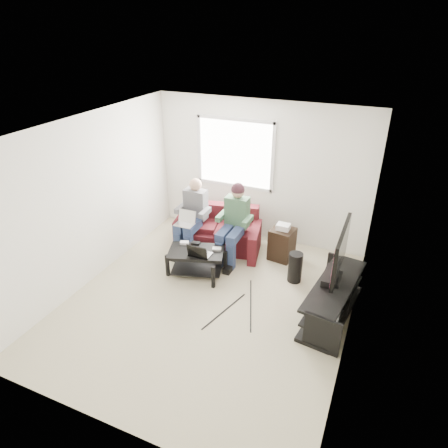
% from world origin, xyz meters
% --- Properties ---
extents(floor, '(4.50, 4.50, 0.00)m').
position_xyz_m(floor, '(0.00, 0.00, 0.00)').
color(floor, '#C0B695').
rests_on(floor, ground).
extents(ceiling, '(4.50, 4.50, 0.00)m').
position_xyz_m(ceiling, '(0.00, 0.00, 2.60)').
color(ceiling, white).
rests_on(ceiling, wall_back).
extents(wall_back, '(4.50, 0.00, 4.50)m').
position_xyz_m(wall_back, '(0.00, 2.25, 1.30)').
color(wall_back, white).
rests_on(wall_back, floor).
extents(wall_front, '(4.50, 0.00, 4.50)m').
position_xyz_m(wall_front, '(0.00, -2.25, 1.30)').
color(wall_front, white).
rests_on(wall_front, floor).
extents(wall_left, '(0.00, 4.50, 4.50)m').
position_xyz_m(wall_left, '(-2.00, 0.00, 1.30)').
color(wall_left, white).
rests_on(wall_left, floor).
extents(wall_right, '(0.00, 4.50, 4.50)m').
position_xyz_m(wall_right, '(2.00, 0.00, 1.30)').
color(wall_right, white).
rests_on(wall_right, floor).
extents(window, '(1.48, 0.04, 1.28)m').
position_xyz_m(window, '(-0.50, 2.23, 1.60)').
color(window, white).
rests_on(window, wall_back).
extents(sofa, '(1.75, 1.00, 0.75)m').
position_xyz_m(sofa, '(-0.55, 1.58, 0.29)').
color(sofa, '#4F1513').
rests_on(sofa, floor).
extents(person_left, '(0.40, 0.71, 1.30)m').
position_xyz_m(person_left, '(-0.95, 1.33, 0.71)').
color(person_left, navy).
rests_on(person_left, sofa).
extents(person_right, '(0.40, 0.71, 1.35)m').
position_xyz_m(person_right, '(-0.15, 1.35, 0.77)').
color(person_right, navy).
rests_on(person_right, sofa).
extents(laptop_silver, '(0.34, 0.26, 0.24)m').
position_xyz_m(laptop_silver, '(-0.95, 1.06, 0.67)').
color(laptop_silver, silver).
rests_on(laptop_silver, person_left).
extents(coffee_table, '(1.01, 0.79, 0.44)m').
position_xyz_m(coffee_table, '(-0.50, 0.60, 0.33)').
color(coffee_table, black).
rests_on(coffee_table, floor).
extents(laptop_black, '(0.41, 0.36, 0.24)m').
position_xyz_m(laptop_black, '(-0.38, 0.52, 0.56)').
color(laptop_black, black).
rests_on(laptop_black, coffee_table).
extents(controller_a, '(0.16, 0.13, 0.04)m').
position_xyz_m(controller_a, '(-0.78, 0.72, 0.46)').
color(controller_a, silver).
rests_on(controller_a, coffee_table).
extents(controller_b, '(0.15, 0.11, 0.04)m').
position_xyz_m(controller_b, '(-0.60, 0.78, 0.46)').
color(controller_b, black).
rests_on(controller_b, coffee_table).
extents(controller_c, '(0.16, 0.13, 0.04)m').
position_xyz_m(controller_c, '(-0.20, 0.75, 0.46)').
color(controller_c, gray).
rests_on(controller_c, coffee_table).
extents(tv_stand, '(0.69, 1.65, 0.53)m').
position_xyz_m(tv_stand, '(1.73, 0.46, 0.24)').
color(tv_stand, black).
rests_on(tv_stand, floor).
extents(tv, '(0.12, 1.10, 0.81)m').
position_xyz_m(tv, '(1.73, 0.56, 0.99)').
color(tv, black).
rests_on(tv, tv_stand).
extents(soundbar, '(0.12, 0.50, 0.10)m').
position_xyz_m(soundbar, '(1.61, 0.56, 0.58)').
color(soundbar, black).
rests_on(soundbar, tv_stand).
extents(drink_cup, '(0.08, 0.08, 0.12)m').
position_xyz_m(drink_cup, '(1.68, 1.09, 0.59)').
color(drink_cup, olive).
rests_on(drink_cup, tv_stand).
extents(console_white, '(0.30, 0.22, 0.06)m').
position_xyz_m(console_white, '(1.73, 0.06, 0.31)').
color(console_white, silver).
rests_on(console_white, tv_stand).
extents(console_grey, '(0.34, 0.26, 0.08)m').
position_xyz_m(console_grey, '(1.73, 0.76, 0.32)').
color(console_grey, gray).
rests_on(console_grey, tv_stand).
extents(console_black, '(0.38, 0.30, 0.07)m').
position_xyz_m(console_black, '(1.73, 0.41, 0.31)').
color(console_black, black).
rests_on(console_black, tv_stand).
extents(subwoofer, '(0.22, 0.22, 0.51)m').
position_xyz_m(subwoofer, '(1.03, 1.05, 0.25)').
color(subwoofer, black).
rests_on(subwoofer, floor).
extents(keyboard_floor, '(0.18, 0.45, 0.02)m').
position_xyz_m(keyboard_floor, '(1.50, 0.15, 0.01)').
color(keyboard_floor, black).
rests_on(keyboard_floor, floor).
extents(end_table, '(0.39, 0.39, 0.67)m').
position_xyz_m(end_table, '(0.64, 1.63, 0.30)').
color(end_table, black).
rests_on(end_table, floor).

